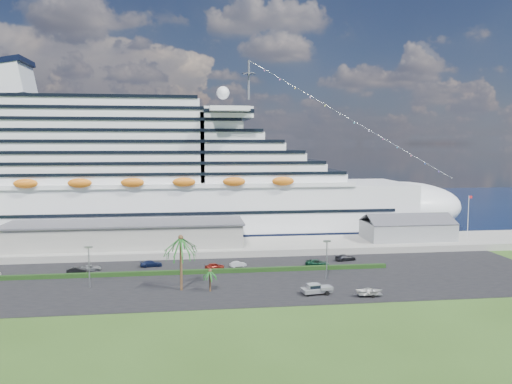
{
  "coord_description": "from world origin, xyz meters",
  "views": [
    {
      "loc": [
        -7.6,
        -91.46,
        28.4
      ],
      "look_at": [
        7.91,
        30.0,
        16.55
      ],
      "focal_mm": 35.0,
      "sensor_mm": 36.0,
      "label": 1
    }
  ],
  "objects": [
    {
      "name": "parked_car_4",
      "position": [
        -2.9,
        19.3,
        0.87
      ],
      "size": [
        4.73,
        2.92,
        1.5
      ],
      "primitive_type": "imported",
      "rotation": [
        0.0,
        0.0,
        1.85
      ],
      "color": "maroon",
      "rests_on": "asphalt_lot"
    },
    {
      "name": "parked_car_5",
      "position": [
        2.58,
        20.92,
        0.75
      ],
      "size": [
        4.02,
        2.27,
        1.25
      ],
      "primitive_type": "imported",
      "rotation": [
        0.0,
        0.0,
        1.83
      ],
      "color": "silver",
      "rests_on": "asphalt_lot"
    },
    {
      "name": "terminal_building",
      "position": [
        -25.0,
        40.0,
        5.01
      ],
      "size": [
        61.0,
        15.0,
        6.3
      ],
      "color": "gray",
      "rests_on": "wharf"
    },
    {
      "name": "ground",
      "position": [
        0.0,
        0.0,
        0.0
      ],
      "size": [
        420.0,
        420.0,
        0.0
      ],
      "primitive_type": "plane",
      "color": "#2E4B19",
      "rests_on": "ground"
    },
    {
      "name": "port_shed",
      "position": [
        52.0,
        40.0,
        4.4
      ],
      "size": [
        24.0,
        12.31,
        7.37
      ],
      "color": "gray",
      "rests_on": "wharf"
    },
    {
      "name": "cruise_ship",
      "position": [
        -21.53,
        64.0,
        16.69
      ],
      "size": [
        191.0,
        38.0,
        54.0
      ],
      "color": "silver",
      "rests_on": "ground"
    },
    {
      "name": "parked_car_2",
      "position": [
        -30.42,
        21.63,
        0.73
      ],
      "size": [
        4.67,
        2.66,
        1.23
      ],
      "primitive_type": "imported",
      "rotation": [
        0.0,
        0.0,
        1.72
      ],
      "color": "gray",
      "rests_on": "asphalt_lot"
    },
    {
      "name": "palm_short",
      "position": [
        -4.5,
        2.5,
        3.67
      ],
      "size": [
        3.53,
        3.53,
        4.56
      ],
      "color": "#47301E",
      "rests_on": "ground"
    },
    {
      "name": "hedge",
      "position": [
        -8.0,
        16.0,
        0.57
      ],
      "size": [
        88.0,
        1.1,
        0.9
      ],
      "primitive_type": "cube",
      "color": "black",
      "rests_on": "asphalt_lot"
    },
    {
      "name": "water",
      "position": [
        0.0,
        130.0,
        0.01
      ],
      "size": [
        420.0,
        160.0,
        0.02
      ],
      "primitive_type": "cube",
      "color": "black",
      "rests_on": "ground"
    },
    {
      "name": "asphalt_lot",
      "position": [
        0.0,
        11.0,
        0.06
      ],
      "size": [
        140.0,
        38.0,
        0.12
      ],
      "primitive_type": "cube",
      "color": "black",
      "rests_on": "ground"
    },
    {
      "name": "palm_tall",
      "position": [
        -10.0,
        4.0,
        9.2
      ],
      "size": [
        8.82,
        8.82,
        11.13
      ],
      "color": "#47301E",
      "rests_on": "ground"
    },
    {
      "name": "parked_car_3",
      "position": [
        -17.36,
        23.68,
        0.86
      ],
      "size": [
        5.32,
        2.78,
        1.47
      ],
      "primitive_type": "imported",
      "rotation": [
        0.0,
        0.0,
        1.72
      ],
      "color": "#111A3C",
      "rests_on": "asphalt_lot"
    },
    {
      "name": "lamp_post_right",
      "position": [
        20.0,
        8.0,
        5.34
      ],
      "size": [
        1.6,
        0.35,
        8.27
      ],
      "color": "gray",
      "rests_on": "asphalt_lot"
    },
    {
      "name": "lamp_post_left",
      "position": [
        -28.0,
        8.0,
        5.34
      ],
      "size": [
        1.6,
        0.35,
        8.27
      ],
      "color": "gray",
      "rests_on": "asphalt_lot"
    },
    {
      "name": "pickup_truck",
      "position": [
        15.33,
        -1.99,
        1.23
      ],
      "size": [
        6.03,
        3.04,
        2.02
      ],
      "color": "black",
      "rests_on": "asphalt_lot"
    },
    {
      "name": "flagpole",
      "position": [
        70.04,
        40.0,
        8.27
      ],
      "size": [
        1.08,
        0.16,
        12.0
      ],
      "color": "silver",
      "rests_on": "wharf"
    },
    {
      "name": "boat_trailer",
      "position": [
        24.76,
        -4.62,
        1.18
      ],
      "size": [
        5.56,
        3.65,
        1.59
      ],
      "color": "gray",
      "rests_on": "asphalt_lot"
    },
    {
      "name": "wharf",
      "position": [
        0.0,
        40.0,
        0.9
      ],
      "size": [
        240.0,
        20.0,
        1.8
      ],
      "primitive_type": "cube",
      "color": "gray",
      "rests_on": "ground"
    },
    {
      "name": "parked_car_7",
      "position": [
        29.06,
        23.83,
        0.88
      ],
      "size": [
        5.54,
        3.21,
        1.51
      ],
      "primitive_type": "imported",
      "rotation": [
        0.0,
        0.0,
        1.79
      ],
      "color": "black",
      "rests_on": "asphalt_lot"
    },
    {
      "name": "parked_car_1",
      "position": [
        -32.94,
        19.4,
        0.82
      ],
      "size": [
        4.31,
        1.75,
        1.39
      ],
      "primitive_type": "imported",
      "rotation": [
        0.0,
        0.0,
        1.64
      ],
      "color": "black",
      "rests_on": "asphalt_lot"
    },
    {
      "name": "parked_car_6",
      "position": [
        20.84,
        19.2,
        0.89
      ],
      "size": [
        6.02,
        4.08,
        1.53
      ],
      "primitive_type": "imported",
      "rotation": [
        0.0,
        0.0,
        1.26
      ],
      "color": "black",
      "rests_on": "asphalt_lot"
    }
  ]
}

